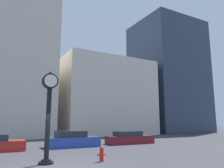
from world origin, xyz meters
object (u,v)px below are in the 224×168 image
at_px(car_maroon, 129,138).
at_px(fire_hydrant_near, 102,154).
at_px(car_blue, 72,140).
at_px(street_clock, 49,110).

bearing_deg(car_maroon, fire_hydrant_near, -130.08).
bearing_deg(car_blue, car_maroon, 0.20).
bearing_deg(street_clock, car_blue, 61.50).
distance_m(car_maroon, fire_hydrant_near, 9.89).
height_order(car_blue, car_maroon, car_blue).
height_order(street_clock, fire_hydrant_near, street_clock).
bearing_deg(car_maroon, street_clock, -142.86).
xyz_separation_m(street_clock, fire_hydrant_near, (2.77, -0.72, -2.34)).
xyz_separation_m(car_blue, fire_hydrant_near, (-0.84, -7.37, -0.16)).
xyz_separation_m(car_maroon, fire_hydrant_near, (-6.62, -7.35, -0.11)).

